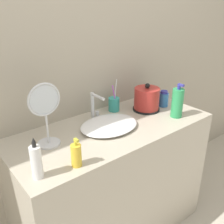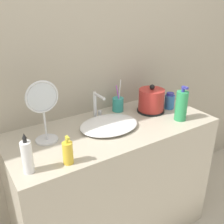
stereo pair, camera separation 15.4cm
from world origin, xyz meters
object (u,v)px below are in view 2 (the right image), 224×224
(toothbrush_cup, at_px, (118,104))
(vanity_mirror, at_px, (43,109))
(hand_cream_bottle, at_px, (170,101))
(electric_kettle, at_px, (151,101))
(lotion_bottle, at_px, (68,153))
(shampoo_bottle, at_px, (181,106))
(mouthwash_bottle, at_px, (27,157))
(faucet, at_px, (97,104))

(toothbrush_cup, relative_size, vanity_mirror, 0.65)
(toothbrush_cup, height_order, hand_cream_bottle, toothbrush_cup)
(vanity_mirror, bearing_deg, electric_kettle, 0.01)
(toothbrush_cup, bearing_deg, hand_cream_bottle, -25.40)
(lotion_bottle, bearing_deg, shampoo_bottle, 4.13)
(mouthwash_bottle, bearing_deg, lotion_bottle, -10.01)
(faucet, height_order, hand_cream_bottle, faucet)
(toothbrush_cup, xyz_separation_m, shampoo_bottle, (0.26, -0.33, 0.05))
(faucet, bearing_deg, hand_cream_bottle, -14.17)
(lotion_bottle, xyz_separation_m, shampoo_bottle, (0.80, 0.06, 0.04))
(lotion_bottle, bearing_deg, hand_cream_bottle, 14.94)
(mouthwash_bottle, xyz_separation_m, hand_cream_bottle, (1.05, 0.20, -0.03))
(vanity_mirror, bearing_deg, faucet, 15.27)
(electric_kettle, relative_size, mouthwash_bottle, 0.97)
(lotion_bottle, relative_size, vanity_mirror, 0.43)
(faucet, height_order, lotion_bottle, faucet)
(faucet, relative_size, vanity_mirror, 0.51)
(shampoo_bottle, xyz_separation_m, mouthwash_bottle, (-0.98, -0.03, -0.02))
(hand_cream_bottle, distance_m, vanity_mirror, 0.90)
(hand_cream_bottle, bearing_deg, faucet, 165.83)
(electric_kettle, height_order, vanity_mirror, vanity_mirror)
(shampoo_bottle, bearing_deg, vanity_mirror, 166.08)
(electric_kettle, height_order, toothbrush_cup, toothbrush_cup)
(shampoo_bottle, distance_m, vanity_mirror, 0.84)
(shampoo_bottle, bearing_deg, faucet, 145.22)
(mouthwash_bottle, height_order, hand_cream_bottle, mouthwash_bottle)
(faucet, distance_m, electric_kettle, 0.38)
(electric_kettle, relative_size, lotion_bottle, 1.32)
(lotion_bottle, relative_size, hand_cream_bottle, 1.28)
(electric_kettle, height_order, lotion_bottle, electric_kettle)
(lotion_bottle, bearing_deg, toothbrush_cup, 35.68)
(toothbrush_cup, distance_m, hand_cream_bottle, 0.36)
(toothbrush_cup, bearing_deg, vanity_mirror, -166.82)
(toothbrush_cup, height_order, vanity_mirror, vanity_mirror)
(electric_kettle, distance_m, mouthwash_bottle, 0.93)
(toothbrush_cup, distance_m, lotion_bottle, 0.67)
(mouthwash_bottle, relative_size, vanity_mirror, 0.58)
(shampoo_bottle, bearing_deg, lotion_bottle, -175.87)
(toothbrush_cup, bearing_deg, lotion_bottle, -144.32)
(hand_cream_bottle, bearing_deg, electric_kettle, 169.66)
(faucet, bearing_deg, electric_kettle, -15.68)
(faucet, distance_m, vanity_mirror, 0.40)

